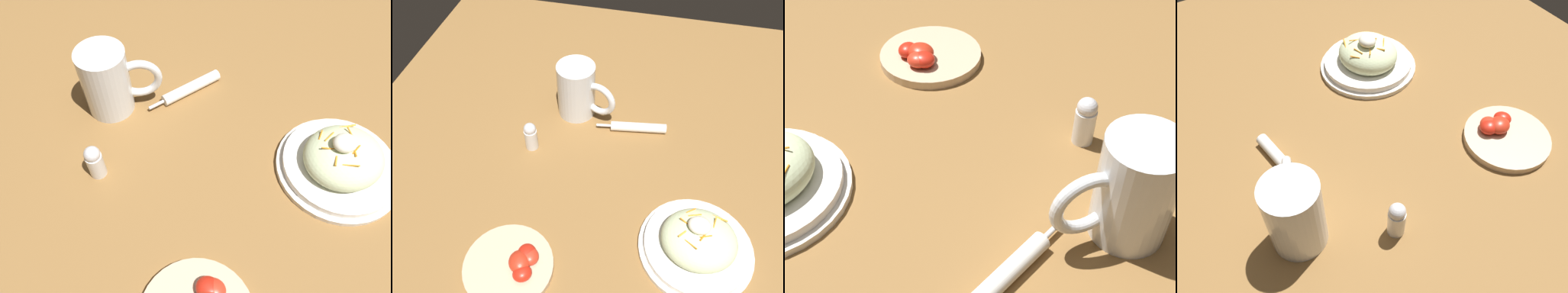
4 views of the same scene
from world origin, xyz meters
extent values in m
plane|color=olive|center=(0.00, 0.00, 0.00)|extent=(1.43, 1.43, 0.00)
cylinder|color=white|center=(0.16, -0.15, 0.01)|extent=(0.23, 0.23, 0.01)
cylinder|color=white|center=(0.16, -0.15, 0.02)|extent=(0.21, 0.21, 0.01)
ellipsoid|color=beige|center=(0.16, -0.15, 0.04)|extent=(0.15, 0.14, 0.07)
cylinder|color=orange|center=(0.14, -0.18, 0.07)|extent=(0.02, 0.02, 0.01)
cylinder|color=orange|center=(0.15, -0.11, 0.07)|extent=(0.03, 0.01, 0.00)
cylinder|color=orange|center=(0.13, -0.13, 0.08)|extent=(0.02, 0.02, 0.00)
cylinder|color=orange|center=(0.16, -0.16, 0.08)|extent=(0.01, 0.02, 0.01)
cylinder|color=orange|center=(0.20, -0.10, 0.07)|extent=(0.03, 0.01, 0.01)
cylinder|color=orange|center=(0.14, -0.10, 0.07)|extent=(0.02, 0.02, 0.00)
cylinder|color=orange|center=(0.12, -0.16, 0.07)|extent=(0.02, 0.02, 0.00)
cylinder|color=orange|center=(0.17, -0.16, 0.08)|extent=(0.02, 0.01, 0.00)
cylinder|color=orange|center=(0.18, -0.12, 0.08)|extent=(0.01, 0.03, 0.01)
ellipsoid|color=white|center=(0.15, -0.14, 0.09)|extent=(0.04, 0.04, 0.02)
cylinder|color=white|center=(-0.17, 0.20, 0.07)|extent=(0.10, 0.10, 0.15)
cylinder|color=gold|center=(-0.17, 0.20, 0.05)|extent=(0.09, 0.09, 0.10)
cylinder|color=white|center=(-0.17, 0.20, 0.10)|extent=(0.09, 0.09, 0.01)
torus|color=white|center=(-0.11, 0.18, 0.07)|extent=(0.09, 0.05, 0.09)
cylinder|color=white|center=(0.00, 0.16, 0.01)|extent=(0.14, 0.04, 0.02)
cylinder|color=silver|center=(-0.09, 0.15, 0.01)|extent=(0.04, 0.01, 0.01)
cylinder|color=#D1B28E|center=(-0.20, -0.27, 0.01)|extent=(0.18, 0.18, 0.02)
ellipsoid|color=red|center=(-0.16, -0.24, 0.03)|extent=(0.05, 0.05, 0.03)
ellipsoid|color=red|center=(-0.17, -0.26, 0.03)|extent=(0.05, 0.06, 0.03)
ellipsoid|color=red|center=(-0.16, -0.28, 0.03)|extent=(0.05, 0.05, 0.02)
ellipsoid|color=red|center=(-0.16, -0.25, 0.03)|extent=(0.06, 0.06, 0.02)
cylinder|color=white|center=(-0.25, 0.05, 0.03)|extent=(0.03, 0.03, 0.06)
sphere|color=silver|center=(-0.25, 0.05, 0.06)|extent=(0.03, 0.03, 0.03)
camera|label=1|loc=(-0.25, -0.37, 0.63)|focal=35.58mm
camera|label=2|loc=(0.03, -0.57, 0.77)|focal=37.43mm
camera|label=3|loc=(0.24, 0.41, 0.55)|focal=49.61mm
camera|label=4|loc=(-0.53, 0.27, 0.65)|focal=38.00mm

